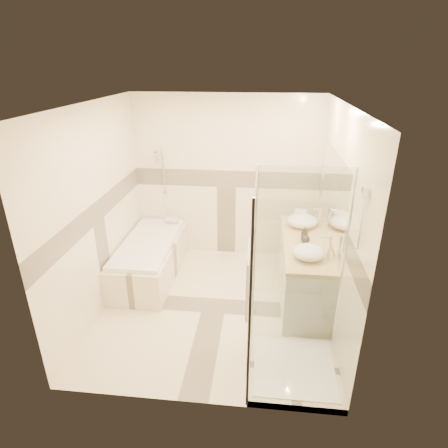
# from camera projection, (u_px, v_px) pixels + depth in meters

# --- Properties ---
(room) EXTENTS (2.82, 3.02, 2.52)m
(room) POSITION_uv_depth(u_px,v_px,m) (218.00, 216.00, 4.34)
(room) COLOR beige
(room) RESTS_ON ground
(bathtub) EXTENTS (0.75, 1.70, 0.56)m
(bathtub) POSITION_uv_depth(u_px,v_px,m) (150.00, 256.00, 5.41)
(bathtub) COLOR beige
(bathtub) RESTS_ON ground
(vanity) EXTENTS (0.58, 1.62, 0.85)m
(vanity) POSITION_uv_depth(u_px,v_px,m) (303.00, 270.00, 4.83)
(vanity) COLOR white
(vanity) RESTS_ON ground
(shower_enclosure) EXTENTS (0.96, 0.93, 2.04)m
(shower_enclosure) POSITION_uv_depth(u_px,v_px,m) (285.00, 328.00, 3.67)
(shower_enclosure) COLOR beige
(shower_enclosure) RESTS_ON ground
(vessel_sink_near) EXTENTS (0.41, 0.41, 0.16)m
(vessel_sink_near) POSITION_uv_depth(u_px,v_px,m) (302.00, 221.00, 5.03)
(vessel_sink_near) COLOR white
(vessel_sink_near) RESTS_ON vanity
(vessel_sink_far) EXTENTS (0.37, 0.37, 0.15)m
(vessel_sink_far) POSITION_uv_depth(u_px,v_px,m) (309.00, 252.00, 4.22)
(vessel_sink_far) COLOR white
(vessel_sink_far) RESTS_ON vanity
(faucet_near) EXTENTS (0.11, 0.03, 0.28)m
(faucet_near) POSITION_uv_depth(u_px,v_px,m) (319.00, 216.00, 4.97)
(faucet_near) COLOR silver
(faucet_near) RESTS_ON vanity
(faucet_far) EXTENTS (0.12, 0.03, 0.30)m
(faucet_far) POSITION_uv_depth(u_px,v_px,m) (329.00, 245.00, 4.16)
(faucet_far) COLOR silver
(faucet_far) RESTS_ON vanity
(amenity_bottle_a) EXTENTS (0.10, 0.10, 0.16)m
(amenity_bottle_a) POSITION_uv_depth(u_px,v_px,m) (305.00, 233.00, 4.67)
(amenity_bottle_a) COLOR black
(amenity_bottle_a) RESTS_ON vanity
(amenity_bottle_b) EXTENTS (0.14, 0.14, 0.14)m
(amenity_bottle_b) POSITION_uv_depth(u_px,v_px,m) (305.00, 237.00, 4.58)
(amenity_bottle_b) COLOR black
(amenity_bottle_b) RESTS_ON vanity
(folded_towels) EXTENTS (0.22, 0.31, 0.09)m
(folded_towels) POSITION_uv_depth(u_px,v_px,m) (300.00, 215.00, 5.30)
(folded_towels) COLOR silver
(folded_towels) RESTS_ON vanity
(rolled_towel) EXTENTS (0.20, 0.09, 0.09)m
(rolled_towel) POSITION_uv_depth(u_px,v_px,m) (172.00, 220.00, 5.87)
(rolled_towel) COLOR silver
(rolled_towel) RESTS_ON bathtub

